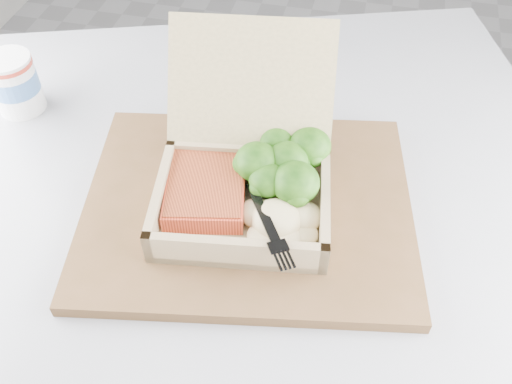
% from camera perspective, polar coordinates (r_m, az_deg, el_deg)
% --- Properties ---
extents(cafe_table, '(1.14, 1.14, 0.76)m').
position_cam_1_polar(cafe_table, '(0.83, -1.50, -12.20)').
color(cafe_table, black).
rests_on(cafe_table, floor).
extents(serving_tray, '(0.43, 0.37, 0.02)m').
position_cam_1_polar(serving_tray, '(0.68, -0.81, -1.43)').
color(serving_tray, brown).
rests_on(serving_tray, cafe_table).
extents(takeout_container, '(0.23, 0.27, 0.16)m').
position_cam_1_polar(takeout_container, '(0.65, -1.08, 2.67)').
color(takeout_container, tan).
rests_on(takeout_container, serving_tray).
extents(salmon_fillet, '(0.11, 0.13, 0.02)m').
position_cam_1_polar(salmon_fillet, '(0.66, -5.00, 0.41)').
color(salmon_fillet, '#EA4F2D').
rests_on(salmon_fillet, takeout_container).
extents(broccoli_pile, '(0.12, 0.12, 0.04)m').
position_cam_1_polar(broccoli_pile, '(0.66, 3.13, 2.50)').
color(broccoli_pile, '#3F7C1B').
rests_on(broccoli_pile, takeout_container).
extents(mashed_potatoes, '(0.09, 0.08, 0.03)m').
position_cam_1_polar(mashed_potatoes, '(0.62, 2.04, -2.73)').
color(mashed_potatoes, beige).
rests_on(mashed_potatoes, takeout_container).
extents(plastic_fork, '(0.08, 0.13, 0.02)m').
position_cam_1_polar(plastic_fork, '(0.62, 0.16, -0.72)').
color(plastic_fork, black).
rests_on(plastic_fork, mashed_potatoes).
extents(paper_cup, '(0.07, 0.07, 0.08)m').
position_cam_1_polar(paper_cup, '(0.86, -23.03, 10.08)').
color(paper_cup, white).
rests_on(paper_cup, cafe_table).
extents(receipt, '(0.14, 0.16, 0.00)m').
position_cam_1_polar(receipt, '(0.83, -2.82, 9.06)').
color(receipt, white).
rests_on(receipt, cafe_table).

